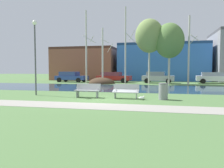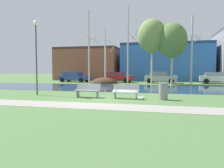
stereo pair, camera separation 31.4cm
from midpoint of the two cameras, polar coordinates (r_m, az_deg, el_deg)
The scene contains 21 objects.
ground_plane at distance 22.92m, azimuth 5.04°, elevation -0.73°, with size 120.00×120.00×0.00m, color #4C703D.
paved_path_strip at distance 10.97m, azimuth -5.06°, elevation -5.56°, with size 60.00×1.85×0.01m, color gray.
river_band at distance 21.57m, azimuth 4.48°, elevation -1.00°, with size 80.00×8.78×0.01m, color #284256.
soil_mound at distance 28.27m, azimuth -1.68°, elevation 0.12°, with size 3.35×2.94×1.57m, color #423021.
bench_left at distance 14.29m, azimuth -5.58°, elevation -1.52°, with size 1.60×0.56×0.87m.
bench_right at distance 13.67m, azimuth 4.18°, elevation -1.75°, with size 1.60×0.56×0.87m.
trash_bin at distance 13.44m, azimuth 13.55°, elevation -1.79°, with size 0.55×0.55×0.98m.
seagull at distance 13.11m, azimuth 8.16°, elevation -3.51°, with size 0.40×0.15×0.25m.
streetlamp at distance 16.43m, azimuth -18.25°, elevation 9.36°, with size 0.32×0.32×5.12m.
birch_far_left at distance 29.67m, azimuth -5.55°, elevation 9.43°, with size 1.44×2.38×9.39m.
birch_left at distance 28.27m, azimuth -1.36°, elevation 7.30°, with size 1.49×2.22×6.94m.
birch_center_left at distance 26.83m, azimuth 4.47°, elevation 9.78°, with size 1.44×2.45×9.13m.
birch_center at distance 28.21m, azimuth 10.48°, elevation 11.97°, with size 3.43×3.43×7.92m.
birch_center_right at distance 27.87m, azimuth 15.41°, elevation 10.62°, with size 3.47×3.47×7.29m.
birch_right at distance 27.41m, azimuth 20.02°, elevation 8.22°, with size 1.21×1.98×7.95m.
parked_van_nearest_blue at distance 32.39m, azimuth -9.40°, elevation 1.90°, with size 4.63×2.36×1.47m.
parked_sedan_second_red at distance 30.70m, azimuth 1.33°, elevation 1.82°, with size 4.78×2.30×1.42m.
parked_hatch_third_silver at distance 29.96m, azimuth 12.52°, elevation 1.73°, with size 4.23×2.24×1.49m.
parked_wagon_fourth_white at distance 31.15m, azimuth 25.66°, elevation 1.50°, with size 4.69×2.40×1.43m.
building_brick_low at distance 40.14m, azimuth -5.22°, elevation 5.07°, with size 10.51×8.46×5.47m.
building_blue_store at distance 38.83m, azimuth 13.79°, elevation 5.36°, with size 13.93×8.84×5.93m.
Camera 2 is at (3.69, -12.54, 1.77)m, focal length 35.89 mm.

